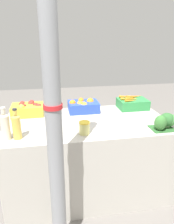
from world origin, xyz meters
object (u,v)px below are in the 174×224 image
at_px(orange_crate, 83,106).
at_px(juice_bottle_cloudy, 5,126).
at_px(apple_crate, 28,109).
at_px(juice_bottle_golden, 17,126).
at_px(carrot_crate, 132,103).
at_px(broccoli_pile, 166,121).
at_px(pickle_jar, 84,128).
at_px(support_pole, 54,123).

xyz_separation_m(orange_crate, juice_bottle_cloudy, (-0.77, -0.59, 0.06)).
bearing_deg(juice_bottle_cloudy, apple_crate, 76.92).
bearing_deg(juice_bottle_golden, carrot_crate, 24.84).
distance_m(broccoli_pile, pickle_jar, 0.78).
xyz_separation_m(support_pole, broccoli_pile, (1.06, 0.43, -0.24)).
distance_m(support_pole, broccoli_pile, 1.17).
bearing_deg(orange_crate, broccoli_pile, -42.09).
bearing_deg(pickle_jar, broccoli_pile, -1.87).
distance_m(apple_crate, pickle_jar, 0.81).
bearing_deg(juice_bottle_golden, apple_crate, 85.52).
xyz_separation_m(support_pole, juice_bottle_golden, (-0.31, 0.46, -0.20)).
relative_size(carrot_crate, juice_bottle_cloudy, 1.18).
bearing_deg(apple_crate, juice_bottle_cloudy, -103.08).
bearing_deg(apple_crate, orange_crate, -0.46).
distance_m(orange_crate, juice_bottle_cloudy, 0.97).
bearing_deg(juice_bottle_cloudy, support_pole, -49.10).
height_order(broccoli_pile, pickle_jar, broccoli_pile).
height_order(juice_bottle_cloudy, juice_bottle_golden, juice_bottle_cloudy).
bearing_deg(apple_crate, juice_bottle_golden, -94.48).
relative_size(apple_crate, pickle_jar, 2.94).
distance_m(orange_crate, broccoli_pile, 0.93).
distance_m(apple_crate, juice_bottle_golden, 0.60).
bearing_deg(carrot_crate, pickle_jar, -138.94).
bearing_deg(broccoli_pile, pickle_jar, 178.13).
bearing_deg(broccoli_pile, juice_bottle_golden, 178.49).
relative_size(juice_bottle_cloudy, pickle_jar, 2.49).
relative_size(broccoli_pile, pickle_jar, 2.14).
bearing_deg(apple_crate, pickle_jar, -48.26).
xyz_separation_m(apple_crate, juice_bottle_cloudy, (-0.14, -0.60, 0.06)).
height_order(support_pole, apple_crate, support_pole).
bearing_deg(carrot_crate, juice_bottle_golden, -155.16).
bearing_deg(orange_crate, juice_bottle_golden, -138.79).
bearing_deg(broccoli_pile, carrot_crate, 97.95).
bearing_deg(pickle_jar, carrot_crate, 41.06).
distance_m(juice_bottle_cloudy, juice_bottle_golden, 0.09).
xyz_separation_m(apple_crate, pickle_jar, (0.54, -0.61, -0.01)).
relative_size(juice_bottle_golden, pickle_jar, 2.36).
xyz_separation_m(support_pole, orange_crate, (0.36, 1.05, -0.25)).
height_order(apple_crate, broccoli_pile, broccoli_pile).
relative_size(orange_crate, pickle_jar, 2.94).
distance_m(juice_bottle_golden, pickle_jar, 0.59).
relative_size(broccoli_pile, juice_bottle_golden, 0.91).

